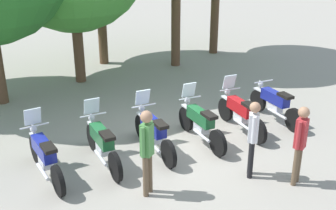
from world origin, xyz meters
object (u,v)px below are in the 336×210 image
Objects in this scene: motorcycle_0 at (44,155)px; motorcycle_4 at (240,112)px; motorcycle_3 at (200,122)px; motorcycle_5 at (275,103)px; motorcycle_1 at (102,142)px; person_1 at (300,140)px; person_0 at (147,146)px; motorcycle_2 at (153,131)px; person_2 at (253,134)px.

motorcycle_0 is 5.03m from motorcycle_4.
motorcycle_3 is 1.00× the size of motorcycle_5.
motorcycle_3 and motorcycle_4 have the same top height.
person_1 is (3.30, -2.58, 0.49)m from motorcycle_1.
person_0 is 3.06m from person_1.
motorcycle_4 is (2.51, 0.03, 0.00)m from motorcycle_2.
person_2 reaches higher than motorcycle_5.
motorcycle_2 is 1.00× the size of motorcycle_4.
motorcycle_2 is 1.00× the size of motorcycle_5.
motorcycle_0 is at bearing -170.91° from person_0.
person_1 is at bearing 32.55° from person_0.
motorcycle_5 is at bearing -89.03° from motorcycle_1.
motorcycle_0 and motorcycle_4 have the same top height.
person_0 reaches higher than motorcycle_4.
motorcycle_0 is 1.00× the size of motorcycle_4.
person_0 reaches higher than motorcycle_1.
motorcycle_4 is at bearing -88.84° from motorcycle_2.
person_1 is (-1.72, -2.73, 0.50)m from motorcycle_5.
motorcycle_0 is 2.35m from person_0.
motorcycle_2 is 1.86m from person_0.
person_0 reaches higher than person_2.
person_2 is at bearing 16.79° from person_1.
motorcycle_1 is 5.03m from motorcycle_5.
motorcycle_4 is 2.70m from person_1.
motorcycle_2 is 1.28× the size of person_1.
motorcycle_3 is 1.93m from person_2.
motorcycle_1 and motorcycle_2 have the same top height.
motorcycle_1 is 1.26m from motorcycle_2.
motorcycle_3 is at bearing 130.40° from person_2.
motorcycle_0 reaches higher than motorcycle_5.
motorcycle_4 is 1.30× the size of person_2.
person_2 is (-0.66, 0.66, -0.01)m from person_1.
motorcycle_0 is 1.00× the size of motorcycle_2.
motorcycle_0 is at bearing 93.01° from motorcycle_5.
motorcycle_4 is 2.30m from person_2.
person_0 is 1.05× the size of person_1.
person_0 is at bearing 152.28° from motorcycle_2.
motorcycle_3 is at bearing -91.79° from motorcycle_1.
person_0 reaches higher than person_1.
motorcycle_5 is (1.25, 0.12, -0.01)m from motorcycle_4.
motorcycle_0 is 1.28× the size of person_1.
motorcycle_3 is 2.52m from motorcycle_5.
person_2 is at bearing -175.53° from motorcycle_3.
person_0 is at bearing -152.60° from person_2.
motorcycle_3 is at bearing -91.68° from motorcycle_2.
person_2 is (0.13, -1.87, 0.47)m from motorcycle_3.
motorcycle_1 is at bearing -95.40° from motorcycle_0.
motorcycle_3 is (3.77, -0.04, 0.00)m from motorcycle_0.
person_1 is at bearing -128.74° from motorcycle_1.
motorcycle_3 is (2.51, -0.05, 0.00)m from motorcycle_1.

